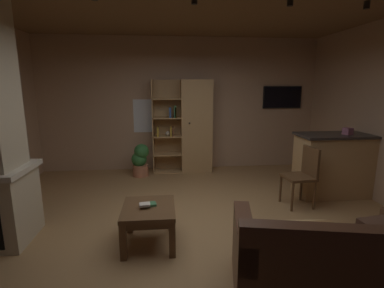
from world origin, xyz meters
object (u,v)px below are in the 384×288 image
at_px(table_book_1, 145,205).
at_px(dining_chair, 303,172).
at_px(coffee_table, 149,214).
at_px(potted_floor_plant, 140,160).
at_px(bookshelf_cabinet, 192,127).
at_px(leather_couch, 328,267).
at_px(kitchen_bar_counter, 339,165).
at_px(wall_mounted_tv, 282,97).
at_px(tissue_box, 348,131).
at_px(table_book_0, 150,204).

bearing_deg(table_book_1, dining_chair, 21.18).
height_order(coffee_table, potted_floor_plant, potted_floor_plant).
bearing_deg(bookshelf_cabinet, leather_couch, -78.81).
bearing_deg(coffee_table, table_book_1, -146.34).
distance_m(dining_chair, potted_floor_plant, 3.13).
height_order(dining_chair, potted_floor_plant, dining_chair).
bearing_deg(kitchen_bar_counter, coffee_table, -158.19).
height_order(bookshelf_cabinet, leather_couch, bookshelf_cabinet).
height_order(leather_couch, wall_mounted_tv, wall_mounted_tv).
height_order(tissue_box, leather_couch, tissue_box).
xyz_separation_m(coffee_table, potted_floor_plant, (-0.30, 2.61, -0.03)).
height_order(bookshelf_cabinet, table_book_1, bookshelf_cabinet).
xyz_separation_m(leather_couch, potted_floor_plant, (-1.87, 3.65, 0.04)).
bearing_deg(dining_chair, potted_floor_plant, 146.47).
xyz_separation_m(kitchen_bar_counter, dining_chair, (-0.82, -0.37, 0.00)).
xyz_separation_m(tissue_box, coffee_table, (-3.17, -1.19, -0.73)).
distance_m(bookshelf_cabinet, kitchen_bar_counter, 2.88).
height_order(dining_chair, wall_mounted_tv, wall_mounted_tv).
bearing_deg(tissue_box, dining_chair, -160.30).
bearing_deg(table_book_0, bookshelf_cabinet, 74.75).
relative_size(tissue_box, wall_mounted_tv, 0.14).
relative_size(bookshelf_cabinet, tissue_box, 16.29).
bearing_deg(tissue_box, kitchen_bar_counter, 129.56).
relative_size(table_book_1, wall_mounted_tv, 0.14).
relative_size(tissue_box, potted_floor_plant, 0.18).
xyz_separation_m(tissue_box, potted_floor_plant, (-3.47, 1.42, -0.76)).
bearing_deg(kitchen_bar_counter, wall_mounted_tv, 98.69).
bearing_deg(leather_couch, table_book_1, 147.75).
distance_m(table_book_1, potted_floor_plant, 2.65).
xyz_separation_m(tissue_box, leather_couch, (-1.60, -2.24, -0.80)).
distance_m(tissue_box, wall_mounted_tv, 1.99).
height_order(tissue_box, table_book_1, tissue_box).
relative_size(dining_chair, wall_mounted_tv, 1.06).
distance_m(bookshelf_cabinet, leather_couch, 4.06).
bearing_deg(wall_mounted_tv, kitchen_bar_counter, -81.31).
distance_m(coffee_table, table_book_0, 0.11).
xyz_separation_m(kitchen_bar_counter, tissue_box, (0.05, -0.06, 0.58)).
bearing_deg(kitchen_bar_counter, leather_couch, -124.09).
bearing_deg(table_book_0, leather_couch, -34.80).
bearing_deg(potted_floor_plant, dining_chair, -33.53).
xyz_separation_m(leather_couch, table_book_0, (-1.55, 1.08, 0.17)).
height_order(bookshelf_cabinet, kitchen_bar_counter, bookshelf_cabinet).
distance_m(potted_floor_plant, wall_mounted_tv, 3.41).
relative_size(bookshelf_cabinet, leather_couch, 1.14).
bearing_deg(potted_floor_plant, bookshelf_cabinet, 14.06).
bearing_deg(dining_chair, kitchen_bar_counter, 24.22).
relative_size(kitchen_bar_counter, wall_mounted_tv, 1.67).
bearing_deg(table_book_0, kitchen_bar_counter, 21.35).
xyz_separation_m(kitchen_bar_counter, coffee_table, (-3.12, -1.25, -0.16)).
height_order(leather_couch, coffee_table, leather_couch).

